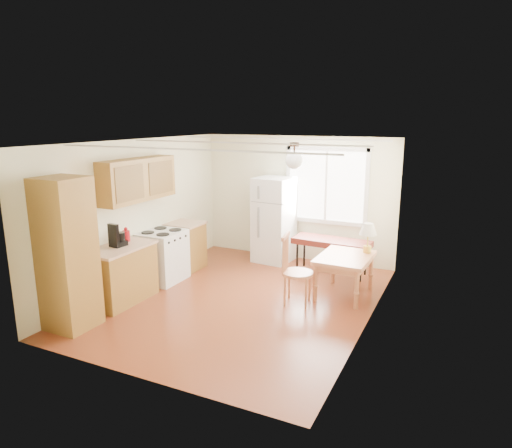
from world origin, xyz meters
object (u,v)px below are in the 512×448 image
Objects in this scene: dining_table at (345,262)px; chair at (291,264)px; refrigerator at (274,220)px; bench at (332,243)px.

dining_table is 0.99× the size of chair.
dining_table is at bearing -29.39° from refrigerator.
chair is (-0.67, -0.68, 0.07)m from dining_table.
refrigerator is at bearing 110.87° from chair.
refrigerator is 2.17m from dining_table.
bench is 1.06m from dining_table.
refrigerator reaches higher than dining_table.
refrigerator reaches higher than chair.
dining_table is at bearing 35.96° from chair.
dining_table reaches higher than bench.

